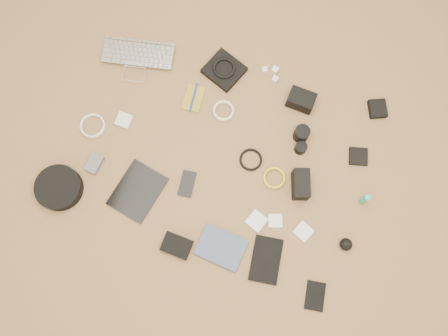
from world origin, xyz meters
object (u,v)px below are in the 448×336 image
(dslr_camera, at_px, (301,100))
(paperback, at_px, (214,264))
(tablet, at_px, (138,191))
(phone, at_px, (187,184))
(headphone_case, at_px, (59,188))
(laptop, at_px, (137,63))

(dslr_camera, relative_size, paperback, 0.63)
(tablet, relative_size, phone, 2.01)
(dslr_camera, distance_m, paperback, 0.88)
(dslr_camera, relative_size, tablet, 0.52)
(tablet, bearing_deg, headphone_case, -151.55)
(headphone_case, distance_m, paperback, 0.80)
(laptop, relative_size, headphone_case, 1.69)
(dslr_camera, xyz_separation_m, headphone_case, (-0.95, -0.76, -0.01))
(dslr_camera, bearing_deg, tablet, -128.23)
(laptop, distance_m, paperback, 1.06)
(dslr_camera, height_order, headphone_case, dslr_camera)
(tablet, distance_m, headphone_case, 0.36)
(dslr_camera, distance_m, headphone_case, 1.22)
(laptop, relative_size, paperback, 1.75)
(tablet, bearing_deg, paperback, -12.44)
(laptop, bearing_deg, headphone_case, -109.59)
(phone, xyz_separation_m, paperback, (0.24, -0.31, 0.01))
(dslr_camera, bearing_deg, headphone_case, -137.12)
(phone, distance_m, paperback, 0.39)
(dslr_camera, bearing_deg, phone, -121.21)
(phone, distance_m, headphone_case, 0.59)
(tablet, height_order, phone, tablet)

